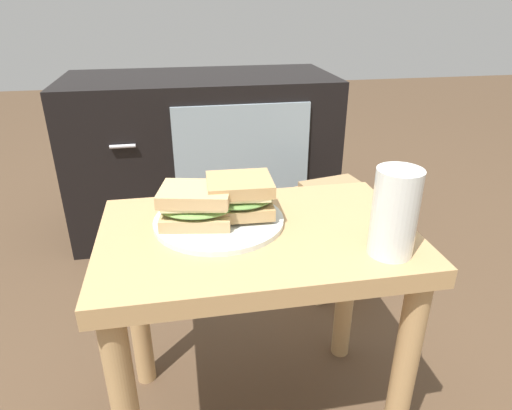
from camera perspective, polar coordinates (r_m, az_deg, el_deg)
The scene contains 7 objects.
side_table at distance 0.85m, azimuth 0.15°, elevation -8.63°, with size 0.56×0.36×0.46m.
tv_cabinet at distance 1.73m, azimuth -6.75°, elevation 6.54°, with size 0.96×0.46×0.58m.
plate at distance 0.82m, azimuth -4.75°, elevation -1.99°, with size 0.24×0.24×0.01m, color silver.
sandwich_front at distance 0.80m, azimuth -7.66°, elevation -0.04°, with size 0.15×0.12×0.07m.
sandwich_back at distance 0.82m, azimuth -2.10°, elevation 1.20°, with size 0.13×0.11×0.07m.
beer_glass at distance 0.73m, azimuth 17.25°, elevation -1.14°, with size 0.07×0.07×0.14m.
paper_bag at distance 1.39m, azimuth 9.67°, elevation -4.18°, with size 0.21×0.21×0.34m.
Camera 1 is at (-0.13, -0.69, 0.84)m, focal length 31.35 mm.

